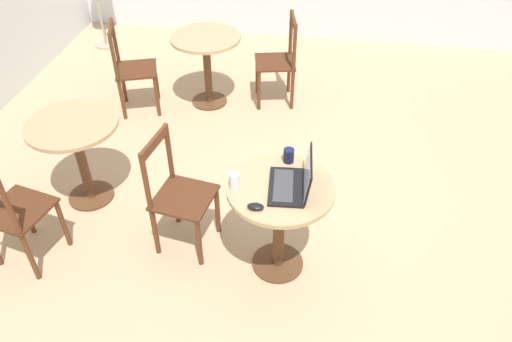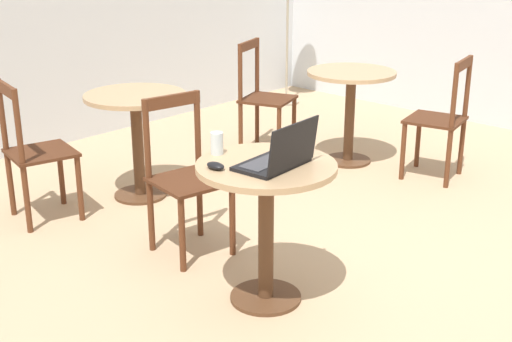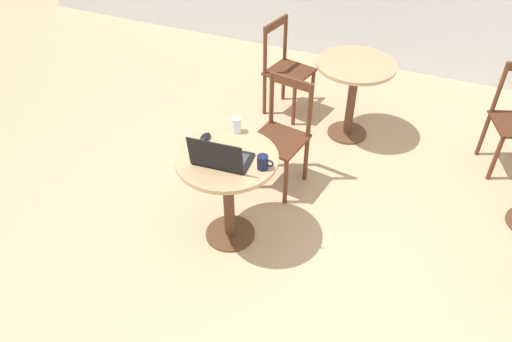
{
  "view_description": "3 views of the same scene",
  "coord_description": "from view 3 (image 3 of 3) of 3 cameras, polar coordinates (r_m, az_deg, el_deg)",
  "views": [
    {
      "loc": [
        -2.89,
        -0.06,
        2.76
      ],
      "look_at": [
        -0.37,
        0.35,
        0.65
      ],
      "focal_mm": 35.0,
      "sensor_mm": 36.0,
      "label": 1
    },
    {
      "loc": [
        -2.96,
        -1.98,
        1.83
      ],
      "look_at": [
        -0.34,
        0.46,
        0.55
      ],
      "focal_mm": 50.0,
      "sensor_mm": 36.0,
      "label": 2
    },
    {
      "loc": [
        0.57,
        -2.1,
        2.71
      ],
      "look_at": [
        -0.44,
        0.29,
        0.56
      ],
      "focal_mm": 35.0,
      "sensor_mm": 36.0,
      "label": 3
    }
  ],
  "objects": [
    {
      "name": "laptop",
      "position": [
        3.14,
        -4.03,
        1.57
      ],
      "size": [
        0.37,
        0.28,
        0.23
      ],
      "color": "black",
      "rests_on": "cafe_table_near"
    },
    {
      "name": "mug",
      "position": [
        3.1,
        0.82,
        1.0
      ],
      "size": [
        0.11,
        0.07,
        0.1
      ],
      "color": "#141938",
      "rests_on": "cafe_table_near"
    },
    {
      "name": "ground_plane",
      "position": [
        3.48,
        4.92,
        -11.77
      ],
      "size": [
        16.0,
        16.0,
        0.0
      ],
      "primitive_type": "plane",
      "color": "tan"
    },
    {
      "name": "cafe_table_far",
      "position": [
        4.47,
        11.14,
        10.02
      ],
      "size": [
        0.68,
        0.68,
        0.73
      ],
      "color": "#51331E",
      "rests_on": "ground_plane"
    },
    {
      "name": "cafe_table_near",
      "position": [
        3.34,
        -3.26,
        -0.71
      ],
      "size": [
        0.68,
        0.68,
        0.73
      ],
      "color": "#51331E",
      "rests_on": "ground_plane"
    },
    {
      "name": "chair_far_left",
      "position": [
        4.81,
        3.42,
        11.46
      ],
      "size": [
        0.46,
        0.46,
        0.9
      ],
      "color": "#562D19",
      "rests_on": "ground_plane"
    },
    {
      "name": "chair_near_back",
      "position": [
        3.89,
        2.9,
        3.92
      ],
      "size": [
        0.44,
        0.44,
        0.9
      ],
      "color": "#562D19",
      "rests_on": "ground_plane"
    },
    {
      "name": "mouse",
      "position": [
        3.39,
        -5.81,
        3.9
      ],
      "size": [
        0.06,
        0.1,
        0.03
      ],
      "color": "black",
      "rests_on": "cafe_table_near"
    },
    {
      "name": "drinking_glass",
      "position": [
        3.41,
        -2.26,
        5.25
      ],
      "size": [
        0.06,
        0.06,
        0.11
      ],
      "color": "silver",
      "rests_on": "cafe_table_near"
    }
  ]
}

